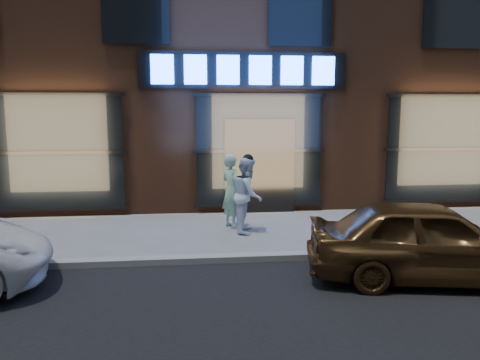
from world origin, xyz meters
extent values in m
plane|color=slate|center=(0.00, 0.00, 0.00)|extent=(90.00, 90.00, 0.00)
cube|color=gray|center=(0.00, 0.00, 0.06)|extent=(60.00, 0.25, 0.12)
cube|color=#54301E|center=(0.00, 8.00, 5.00)|extent=(30.00, 8.00, 10.00)
cube|color=black|center=(-0.40, 3.95, 3.60)|extent=(5.20, 0.06, 0.90)
cube|color=black|center=(0.00, 3.92, 1.20)|extent=(1.80, 0.10, 2.40)
cube|color=#FFBF72|center=(-5.00, 3.98, 1.60)|extent=(3.00, 0.04, 2.60)
cube|color=black|center=(-5.00, 3.94, 1.60)|extent=(3.20, 0.06, 2.80)
cube|color=#FFBF72|center=(0.00, 3.98, 1.60)|extent=(3.00, 0.04, 2.60)
cube|color=black|center=(0.00, 3.94, 1.60)|extent=(3.20, 0.06, 2.80)
cube|color=#FFBF72|center=(5.00, 3.98, 1.60)|extent=(3.00, 0.04, 2.60)
cube|color=black|center=(5.00, 3.94, 1.60)|extent=(3.20, 0.06, 2.80)
cube|color=black|center=(-3.00, 3.94, 5.00)|extent=(1.60, 0.06, 1.60)
cube|color=black|center=(1.00, 3.94, 5.00)|extent=(1.60, 0.06, 1.60)
cube|color=black|center=(5.00, 3.94, 5.00)|extent=(1.60, 0.06, 1.60)
cube|color=#2659FF|center=(-2.40, 3.88, 3.60)|extent=(0.55, 0.12, 0.70)
cube|color=#2659FF|center=(-1.60, 3.88, 3.60)|extent=(0.55, 0.12, 0.70)
cube|color=#2659FF|center=(-0.80, 3.88, 3.60)|extent=(0.55, 0.12, 0.70)
cube|color=#2659FF|center=(0.00, 3.88, 3.60)|extent=(0.55, 0.12, 0.70)
cube|color=#2659FF|center=(0.80, 3.88, 3.60)|extent=(0.55, 0.12, 0.70)
cube|color=#2659FF|center=(1.60, 3.88, 3.60)|extent=(0.55, 0.12, 0.70)
imported|color=#B2EABE|center=(-0.85, 2.43, 0.83)|extent=(0.64, 0.72, 1.66)
imported|color=white|center=(-0.54, 2.01, 0.81)|extent=(0.76, 0.90, 1.63)
imported|color=brown|center=(1.88, -1.23, 0.63)|extent=(3.93, 2.15, 1.27)
camera|label=1|loc=(-1.78, -7.83, 2.61)|focal=35.00mm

